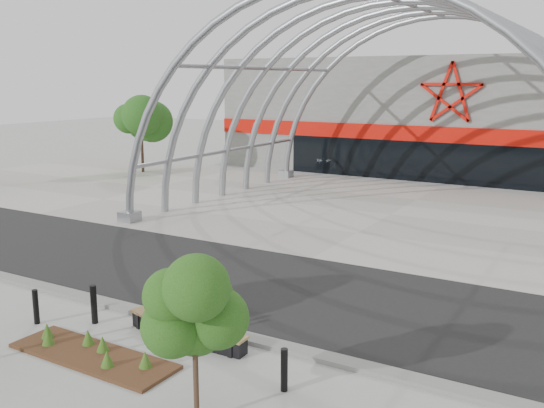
{
  "coord_description": "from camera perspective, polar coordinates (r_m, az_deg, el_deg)",
  "views": [
    {
      "loc": [
        9.53,
        -12.34,
        6.49
      ],
      "look_at": [
        0.0,
        4.0,
        2.6
      ],
      "focal_mm": 40.0,
      "sensor_mm": 36.0,
      "label": 1
    }
  ],
  "objects": [
    {
      "name": "bench_0",
      "position": [
        16.19,
        -10.33,
        -11.34
      ],
      "size": [
        2.26,
        1.05,
        0.46
      ],
      "color": "black",
      "rests_on": "ground"
    },
    {
      "name": "ground",
      "position": [
        16.89,
        -6.98,
        -11.07
      ],
      "size": [
        140.0,
        140.0,
        0.0
      ],
      "primitive_type": "plane",
      "color": "#9B9B96",
      "rests_on": "ground"
    },
    {
      "name": "bollard_3",
      "position": [
        16.06,
        -7.05,
        -10.64
      ],
      "size": [
        0.14,
        0.14,
        0.86
      ],
      "primitive_type": "cylinder",
      "color": "black",
      "rests_on": "ground"
    },
    {
      "name": "bollard_4",
      "position": [
        13.26,
        1.16,
        -15.34
      ],
      "size": [
        0.15,
        0.15,
        0.96
      ],
      "primitive_type": "cylinder",
      "color": "black",
      "rests_on": "ground"
    },
    {
      "name": "vault_canopy",
      "position": [
        30.13,
        11.09,
        -1.01
      ],
      "size": [
        20.8,
        15.8,
        20.36
      ],
      "color": "gray",
      "rests_on": "ground"
    },
    {
      "name": "kerb",
      "position": [
        16.68,
        -7.52,
        -11.16
      ],
      "size": [
        60.0,
        0.5,
        0.12
      ],
      "primitive_type": "cube",
      "color": "slate",
      "rests_on": "ground"
    },
    {
      "name": "bollard_0",
      "position": [
        17.75,
        -21.34,
        -9.0
      ],
      "size": [
        0.15,
        0.15,
        0.96
      ],
      "primitive_type": "cylinder",
      "color": "black",
      "rests_on": "ground"
    },
    {
      "name": "bench_1",
      "position": [
        15.37,
        -6.06,
        -12.54
      ],
      "size": [
        2.13,
        0.5,
        0.45
      ],
      "color": "black",
      "rests_on": "ground"
    },
    {
      "name": "bollard_2",
      "position": [
        15.76,
        -7.38,
        -11.09
      ],
      "size": [
        0.14,
        0.14,
        0.86
      ],
      "primitive_type": "cylinder",
      "color": "black",
      "rests_on": "ground"
    },
    {
      "name": "planting_bed",
      "position": [
        15.48,
        -16.64,
        -13.22
      ],
      "size": [
        4.44,
        1.43,
        0.47
      ],
      "color": "#3D2417",
      "rests_on": "ground"
    },
    {
      "name": "street_tree_1",
      "position": [
        11.53,
        -7.35,
        -10.05
      ],
      "size": [
        1.32,
        1.32,
        3.13
      ],
      "color": "#322117",
      "rests_on": "ground"
    },
    {
      "name": "bollard_1",
      "position": [
        17.26,
        -16.42,
        -9.05
      ],
      "size": [
        0.17,
        0.17,
        1.07
      ],
      "primitive_type": "cylinder",
      "color": "black",
      "rests_on": "ground"
    },
    {
      "name": "arena_building",
      "position": [
        46.84,
        18.65,
        7.96
      ],
      "size": [
        34.0,
        15.24,
        8.0
      ],
      "color": "slate",
      "rests_on": "ground"
    },
    {
      "name": "road",
      "position": [
        19.59,
        -0.74,
        -7.7
      ],
      "size": [
        140.0,
        7.0,
        0.02
      ],
      "primitive_type": "cube",
      "color": "black",
      "rests_on": "ground"
    },
    {
      "name": "forecourt",
      "position": [
        30.13,
        11.09,
        -1.0
      ],
      "size": [
        60.0,
        17.0,
        0.04
      ],
      "primitive_type": "cube",
      "color": "#A39D94",
      "rests_on": "ground"
    },
    {
      "name": "bg_tree_0",
      "position": [
        43.83,
        -12.29,
        8.94
      ],
      "size": [
        3.0,
        3.0,
        6.45
      ],
      "color": "black",
      "rests_on": "ground"
    }
  ]
}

